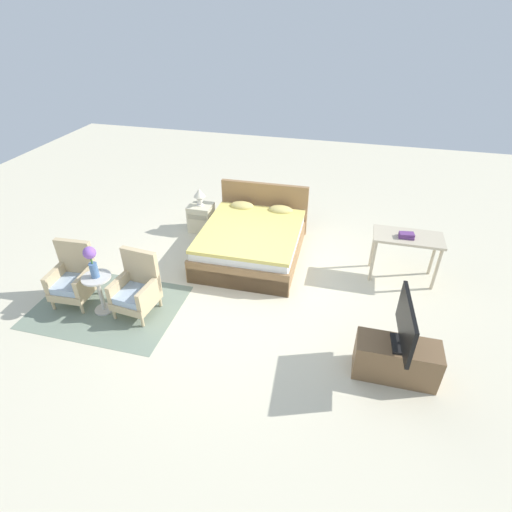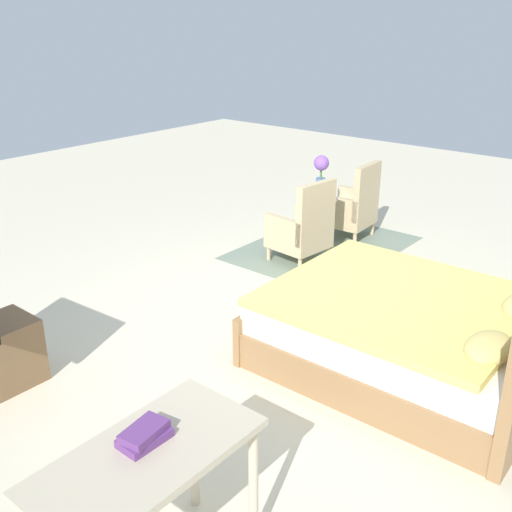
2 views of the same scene
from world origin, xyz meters
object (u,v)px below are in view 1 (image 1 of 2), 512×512
at_px(bed, 253,240).
at_px(armchair_by_window_left, 74,278).
at_px(armchair_by_window_right, 137,289).
at_px(book_stack, 407,235).
at_px(table_lamp, 199,195).
at_px(side_table, 99,290).
at_px(tv_flatscreen, 406,325).
at_px(tv_stand, 396,360).
at_px(vanity_desk, 407,242).
at_px(nightstand, 201,217).
at_px(flower_vase, 91,259).

distance_m(bed, armchair_by_window_left, 2.89).
height_order(armchair_by_window_right, book_stack, armchair_by_window_right).
bearing_deg(table_lamp, armchair_by_window_left, -112.70).
height_order(side_table, tv_flatscreen, tv_flatscreen).
xyz_separation_m(side_table, table_lamp, (0.53, 2.61, 0.36)).
bearing_deg(armchair_by_window_left, side_table, -14.91).
relative_size(tv_stand, vanity_desk, 0.92).
relative_size(nightstand, vanity_desk, 0.50).
xyz_separation_m(bed, nightstand, (-1.19, 0.62, -0.04)).
distance_m(armchair_by_window_left, vanity_desk, 5.04).
height_order(tv_flatscreen, book_stack, tv_flatscreen).
xyz_separation_m(armchair_by_window_right, flower_vase, (-0.51, -0.13, 0.51)).
xyz_separation_m(armchair_by_window_right, tv_stand, (3.52, -0.33, -0.14)).
bearing_deg(tv_flatscreen, bed, 136.74).
height_order(armchair_by_window_left, vanity_desk, armchair_by_window_left).
relative_size(armchair_by_window_left, tv_stand, 0.96).
bearing_deg(table_lamp, nightstand, -90.00).
bearing_deg(tv_flatscreen, table_lamp, 141.35).
bearing_deg(armchair_by_window_left, book_stack, 20.25).
bearing_deg(armchair_by_window_left, vanity_desk, 20.70).
relative_size(nightstand, book_stack, 2.28).
height_order(bed, flower_vase, flower_vase).
distance_m(side_table, flower_vase, 0.52).
xyz_separation_m(table_lamp, book_stack, (3.63, -0.75, 0.07)).
distance_m(armchair_by_window_left, armchair_by_window_right, 1.02).
relative_size(armchair_by_window_right, tv_flatscreen, 1.04).
bearing_deg(tv_flatscreen, armchair_by_window_right, 174.65).
distance_m(nightstand, tv_stand, 4.48).
bearing_deg(bed, side_table, -130.80).
bearing_deg(side_table, table_lamp, 78.57).
relative_size(armchair_by_window_right, vanity_desk, 0.88).
relative_size(flower_vase, nightstand, 0.91).
bearing_deg(tv_stand, book_stack, 86.36).
xyz_separation_m(armchair_by_window_right, tv_flatscreen, (3.52, -0.33, 0.42)).
relative_size(armchair_by_window_left, book_stack, 4.01).
xyz_separation_m(nightstand, tv_stand, (3.50, -2.80, -0.01)).
height_order(armchair_by_window_left, flower_vase, flower_vase).
bearing_deg(flower_vase, bed, 49.20).
bearing_deg(tv_flatscreen, tv_stand, -176.12).
bearing_deg(armchair_by_window_left, tv_flatscreen, -4.16).
distance_m(tv_flatscreen, book_stack, 2.05).
distance_m(armchair_by_window_left, flower_vase, 0.73).
bearing_deg(bed, tv_flatscreen, -43.26).
bearing_deg(vanity_desk, tv_flatscreen, -94.62).
bearing_deg(tv_flatscreen, vanity_desk, 85.38).
relative_size(armchair_by_window_left, tv_flatscreen, 1.04).
distance_m(armchair_by_window_right, side_table, 0.53).
xyz_separation_m(side_table, book_stack, (4.16, 1.86, 0.43)).
relative_size(armchair_by_window_right, table_lamp, 2.79).
bearing_deg(vanity_desk, tv_stand, -94.68).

